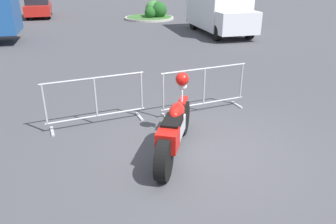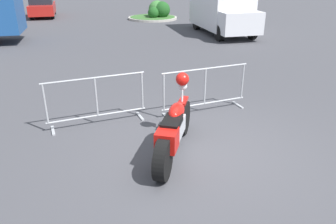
{
  "view_description": "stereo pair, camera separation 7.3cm",
  "coord_description": "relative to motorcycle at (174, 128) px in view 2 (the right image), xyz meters",
  "views": [
    {
      "loc": [
        -2.2,
        -4.87,
        3.12
      ],
      "look_at": [
        -0.59,
        0.52,
        0.65
      ],
      "focal_mm": 35.0,
      "sensor_mm": 36.0,
      "label": 1
    },
    {
      "loc": [
        -2.13,
        -4.89,
        3.12
      ],
      "look_at": [
        -0.59,
        0.52,
        0.65
      ],
      "focal_mm": 35.0,
      "sensor_mm": 36.0,
      "label": 2
    }
  ],
  "objects": [
    {
      "name": "delivery_van",
      "position": [
        5.89,
        11.01,
        0.74
      ],
      "size": [
        2.11,
        5.05,
        2.31
      ],
      "rotation": [
        0.0,
        0.0,
        -1.6
      ],
      "color": "silver",
      "rests_on": "ground"
    },
    {
      "name": "parked_car_red",
      "position": [
        -3.46,
        20.38,
        0.18
      ],
      "size": [
        1.64,
        3.99,
        1.35
      ],
      "rotation": [
        0.0,
        0.0,
        1.57
      ],
      "color": "#B21E19",
      "rests_on": "ground"
    },
    {
      "name": "motorcycle",
      "position": [
        0.0,
        0.0,
        0.0
      ],
      "size": [
        1.31,
        2.14,
        1.32
      ],
      "rotation": [
        0.0,
        0.0,
        1.06
      ],
      "color": "black",
      "rests_on": "ground"
    },
    {
      "name": "ground_plane",
      "position": [
        0.59,
        -0.12,
        -0.5
      ],
      "size": [
        120.0,
        120.0,
        0.0
      ],
      "primitive_type": "plane",
      "color": "#424247"
    },
    {
      "name": "crowd_barrier_far",
      "position": [
        1.24,
        1.63,
        0.05
      ],
      "size": [
        2.14,
        0.66,
        1.07
      ],
      "rotation": [
        0.0,
        0.0,
        0.11
      ],
      "color": "#9EA0A5",
      "rests_on": "ground"
    },
    {
      "name": "pedestrian",
      "position": [
        -4.3,
        14.88,
        0.42
      ],
      "size": [
        0.39,
        0.39,
        1.69
      ],
      "rotation": [
        0.0,
        0.0,
        3.31
      ],
      "color": "#262838",
      "rests_on": "ground"
    },
    {
      "name": "planter_island",
      "position": [
        3.98,
        17.16,
        -0.07
      ],
      "size": [
        3.28,
        3.28,
        1.19
      ],
      "color": "#ADA89E",
      "rests_on": "ground"
    },
    {
      "name": "crowd_barrier_near",
      "position": [
        -1.24,
        1.63,
        0.05
      ],
      "size": [
        2.14,
        0.66,
        1.07
      ],
      "rotation": [
        0.0,
        0.0,
        0.11
      ],
      "color": "#9EA0A5",
      "rests_on": "ground"
    }
  ]
}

